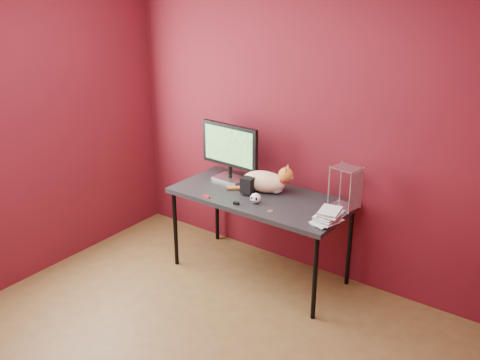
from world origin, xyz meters
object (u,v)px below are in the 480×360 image
Objects in this scene: desk at (260,201)px; skull_mug at (256,198)px; cat at (264,181)px; book_stack at (325,145)px; monitor at (230,149)px; speaker at (248,186)px.

desk is 0.19m from skull_mug.
book_stack is at bearing -31.35° from cat.
book_stack is (0.63, -0.13, 0.64)m from desk.
cat is at bearing 161.09° from book_stack.
desk is at bearing -90.70° from cat.
monitor is 6.59× the size of skull_mug.
skull_mug is 0.08× the size of book_stack.
monitor reaches higher than speaker.
cat is at bearing -4.35° from monitor.
monitor is at bearing 160.75° from cat.
cat reaches higher than speaker.
speaker is 0.91m from book_stack.
desk is 2.54× the size of monitor.
desk is at bearing 168.38° from book_stack.
book_stack is at bearing -12.58° from speaker.
desk is 0.56m from monitor.
skull_mug is at bearing -69.09° from desk.
monitor is at bearing 165.56° from book_stack.
skull_mug is 0.62× the size of speaker.
desk is 0.91m from book_stack.
monitor is 4.12× the size of speaker.
skull_mug is 0.79m from book_stack.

